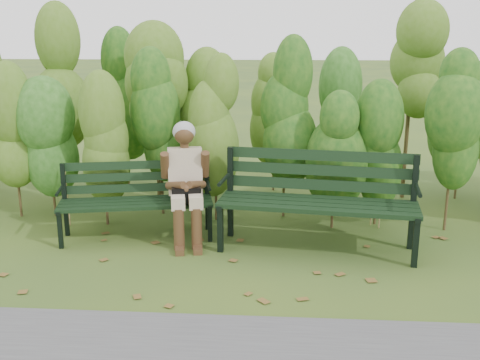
{
  "coord_description": "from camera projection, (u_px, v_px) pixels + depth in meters",
  "views": [
    {
      "loc": [
        0.36,
        -4.83,
        2.13
      ],
      "look_at": [
        0.0,
        0.35,
        0.75
      ],
      "focal_mm": 42.0,
      "sensor_mm": 36.0,
      "label": 1
    }
  ],
  "objects": [
    {
      "name": "ground",
      "position": [
        237.0,
        267.0,
        5.23
      ],
      "size": [
        80.0,
        80.0,
        0.0
      ],
      "primitive_type": "plane",
      "color": "#344E22"
    },
    {
      "name": "hedge_band",
      "position": [
        249.0,
        107.0,
        6.7
      ],
      "size": [
        11.04,
        1.67,
        2.42
      ],
      "color": "#47381E",
      "rests_on": "ground"
    },
    {
      "name": "leaf_litter",
      "position": [
        164.0,
        263.0,
        5.31
      ],
      "size": [
        4.72,
        2.26,
        0.01
      ],
      "color": "brown",
      "rests_on": "ground"
    },
    {
      "name": "bench_left",
      "position": [
        136.0,
        194.0,
        5.92
      ],
      "size": [
        1.65,
        0.82,
        0.79
      ],
      "color": "black",
      "rests_on": "ground"
    },
    {
      "name": "bench_right",
      "position": [
        318.0,
        193.0,
        5.59
      ],
      "size": [
        2.01,
        0.88,
        0.97
      ],
      "color": "black",
      "rests_on": "ground"
    },
    {
      "name": "seated_woman",
      "position": [
        186.0,
        176.0,
        5.77
      ],
      "size": [
        0.53,
        0.78,
        1.24
      ],
      "color": "#BFA693",
      "rests_on": "ground"
    }
  ]
}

